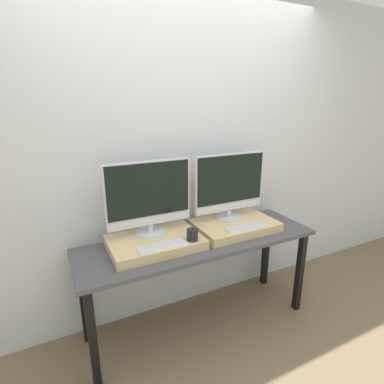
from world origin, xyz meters
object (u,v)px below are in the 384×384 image
(monitor_left, at_px, (149,197))
(mug, at_px, (192,235))
(keyboard_right, at_px, (246,227))
(monitor_right, at_px, (230,185))
(keyboard_left, at_px, (162,246))

(monitor_left, xyz_separation_m, mug, (0.22, -0.24, -0.24))
(keyboard_right, bearing_deg, monitor_right, 90.00)
(monitor_right, bearing_deg, mug, -152.30)
(mug, bearing_deg, keyboard_left, -180.00)
(monitor_right, xyz_separation_m, keyboard_right, (0.00, -0.24, -0.27))
(keyboard_left, xyz_separation_m, monitor_right, (0.67, 0.24, 0.27))
(monitor_left, distance_m, keyboard_right, 0.76)
(keyboard_left, height_order, keyboard_right, same)
(monitor_left, bearing_deg, keyboard_right, -19.45)
(keyboard_left, relative_size, monitor_right, 0.54)
(monitor_left, relative_size, mug, 7.75)
(mug, bearing_deg, monitor_left, 132.83)
(keyboard_left, relative_size, keyboard_right, 1.00)
(monitor_left, relative_size, keyboard_left, 1.87)
(monitor_left, distance_m, monitor_right, 0.67)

